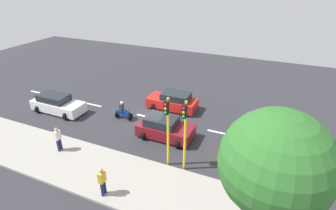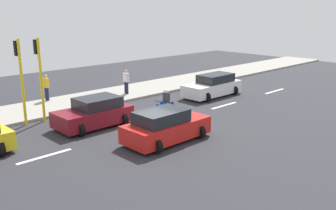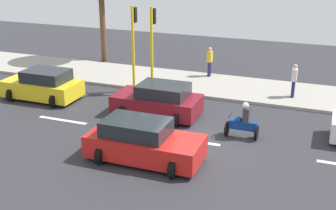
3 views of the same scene
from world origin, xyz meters
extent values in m
cube|color=#2D2D33|center=(0.00, 0.00, -0.05)|extent=(40.00, 60.00, 0.10)
cube|color=#9E998E|center=(7.00, 0.00, 0.07)|extent=(4.00, 60.00, 0.15)
cube|color=white|center=(0.00, 0.00, 0.01)|extent=(0.20, 2.40, 0.01)
cube|color=white|center=(0.00, 6.00, 0.01)|extent=(0.20, 2.40, 0.01)
cube|color=yellow|center=(2.12, 8.54, 0.56)|extent=(1.86, 3.81, 0.80)
cube|color=#1E2328|center=(2.12, 8.24, 1.24)|extent=(1.57, 2.13, 0.56)
cylinder|color=black|center=(1.30, 9.80, 0.32)|extent=(0.64, 0.22, 0.64)
cylinder|color=black|center=(2.94, 9.80, 0.32)|extent=(0.64, 0.22, 0.64)
cylinder|color=black|center=(1.30, 7.29, 0.32)|extent=(0.64, 0.22, 0.64)
cylinder|color=black|center=(2.94, 7.29, 0.32)|extent=(0.64, 0.22, 0.64)
cube|color=maroon|center=(2.05, 2.30, 0.56)|extent=(1.92, 3.88, 0.80)
cube|color=#1E2328|center=(2.05, 1.99, 1.24)|extent=(1.61, 2.17, 0.56)
cylinder|color=black|center=(1.20, 3.58, 0.32)|extent=(0.64, 0.22, 0.64)
cylinder|color=black|center=(2.90, 3.58, 0.32)|extent=(0.64, 0.22, 0.64)
cylinder|color=black|center=(1.20, 1.02, 0.32)|extent=(0.64, 0.22, 0.64)
cylinder|color=black|center=(2.90, 1.02, 0.32)|extent=(0.64, 0.22, 0.64)
cube|color=red|center=(-2.14, 1.04, 0.56)|extent=(1.83, 4.16, 0.80)
cube|color=#1E2328|center=(-2.14, 1.38, 1.24)|extent=(1.53, 2.33, 0.56)
cylinder|color=black|center=(-1.34, -0.33, 0.32)|extent=(0.64, 0.22, 0.64)
cylinder|color=black|center=(-2.94, -0.33, 0.32)|extent=(0.64, 0.22, 0.64)
cylinder|color=black|center=(-1.34, 2.42, 0.32)|extent=(0.64, 0.22, 0.64)
cylinder|color=black|center=(-2.94, 2.42, 0.32)|extent=(0.64, 0.22, 0.64)
cylinder|color=black|center=(1.03, -1.21, 0.30)|extent=(0.60, 0.10, 0.60)
cylinder|color=black|center=(1.03, -2.41, 0.30)|extent=(0.60, 0.10, 0.60)
cube|color=navy|center=(1.03, -1.86, 0.55)|extent=(0.28, 1.10, 0.36)
sphere|color=navy|center=(1.03, -1.66, 0.73)|extent=(0.32, 0.32, 0.32)
cylinder|color=black|center=(1.03, -1.31, 0.90)|extent=(0.55, 0.04, 0.04)
cube|color=#333338|center=(1.03, -1.96, 1.00)|extent=(0.36, 0.24, 0.60)
sphere|color=silver|center=(1.03, -1.91, 1.40)|extent=(0.26, 0.26, 0.26)
cylinder|color=#1E1E4C|center=(6.32, -3.25, 0.57)|extent=(0.16, 0.16, 0.85)
cylinder|color=#1E1E4C|center=(6.52, -3.25, 0.57)|extent=(0.16, 0.16, 0.85)
cube|color=silver|center=(6.42, -3.25, 1.30)|extent=(0.40, 0.24, 0.60)
sphere|color=tan|center=(6.42, -3.25, 1.73)|extent=(0.22, 0.22, 0.22)
cylinder|color=#1E1E4C|center=(8.34, 1.64, 0.57)|extent=(0.16, 0.16, 0.85)
cylinder|color=#1E1E4C|center=(8.54, 1.64, 0.57)|extent=(0.16, 0.16, 0.85)
cube|color=gold|center=(8.44, 1.64, 1.30)|extent=(0.40, 0.24, 0.60)
sphere|color=tan|center=(8.44, 1.64, 1.73)|extent=(0.22, 0.22, 0.22)
cylinder|color=yellow|center=(4.75, 3.66, 2.25)|extent=(0.14, 0.14, 4.50)
cube|color=black|center=(4.97, 3.66, 4.00)|extent=(0.24, 0.24, 0.76)
sphere|color=red|center=(5.09, 3.66, 4.24)|extent=(0.16, 0.16, 0.16)
sphere|color=#F2A50C|center=(5.09, 3.66, 4.00)|extent=(0.16, 0.16, 0.16)
sphere|color=green|center=(5.09, 3.66, 3.76)|extent=(0.16, 0.16, 0.16)
cylinder|color=yellow|center=(4.75, 4.70, 2.25)|extent=(0.14, 0.14, 4.50)
cube|color=black|center=(4.97, 4.70, 4.00)|extent=(0.24, 0.24, 0.76)
sphere|color=red|center=(5.09, 4.70, 4.24)|extent=(0.16, 0.16, 0.16)
sphere|color=#F2A50C|center=(5.09, 4.70, 4.00)|extent=(0.16, 0.16, 0.16)
sphere|color=green|center=(5.09, 4.70, 3.76)|extent=(0.16, 0.16, 0.16)
cylinder|color=brown|center=(9.73, 9.19, 2.23)|extent=(0.36, 0.36, 4.47)
camera|label=1|loc=(16.40, 8.75, 10.50)|focal=28.13mm
camera|label=2|loc=(-14.05, 12.38, 6.02)|focal=40.21mm
camera|label=3|loc=(-15.17, -4.80, 7.48)|focal=46.88mm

